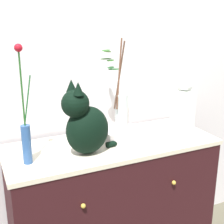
{
  "coord_description": "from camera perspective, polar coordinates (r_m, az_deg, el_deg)",
  "views": [
    {
      "loc": [
        -0.68,
        -1.48,
        1.54
      ],
      "look_at": [
        0.0,
        0.0,
        1.04
      ],
      "focal_mm": 50.38,
      "sensor_mm": 36.0,
      "label": 1
    }
  ],
  "objects": [
    {
      "name": "vase_slim_green",
      "position": [
        1.52,
        -15.4,
        -3.52
      ],
      "size": [
        0.07,
        0.04,
        0.57
      ],
      "color": "#2B508B",
      "rests_on": "sideboard"
    },
    {
      "name": "vase_glass_clear",
      "position": [
        1.76,
        1.52,
        1.13
      ],
      "size": [
        0.15,
        0.16,
        0.5
      ],
      "color": "silver",
      "rests_on": "bowl_porcelain"
    },
    {
      "name": "bowl_porcelain",
      "position": [
        1.81,
        1.67,
        -3.98
      ],
      "size": [
        0.23,
        0.23,
        0.06
      ],
      "primitive_type": "cylinder",
      "color": "silver",
      "rests_on": "sideboard"
    },
    {
      "name": "jar_lidded_porcelain",
      "position": [
        1.96,
        12.81,
        0.98
      ],
      "size": [
        0.1,
        0.1,
        0.33
      ],
      "color": "white",
      "rests_on": "sideboard"
    },
    {
      "name": "sideboard",
      "position": [
        1.97,
        0.0,
        -17.22
      ],
      "size": [
        1.18,
        0.48,
        0.86
      ],
      "color": "black",
      "rests_on": "ground_plane"
    },
    {
      "name": "wall_back",
      "position": [
        1.92,
        -3.87,
        9.89
      ],
      "size": [
        4.4,
        0.08,
        2.6
      ],
      "primitive_type": "cube",
      "color": "silver",
      "rests_on": "ground_plane"
    },
    {
      "name": "cat_sitting",
      "position": [
        1.58,
        -4.87,
        -2.17
      ],
      "size": [
        0.44,
        0.19,
        0.39
      ],
      "color": "black",
      "rests_on": "sideboard"
    }
  ]
}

